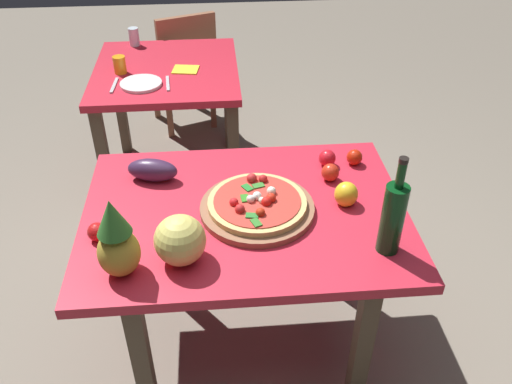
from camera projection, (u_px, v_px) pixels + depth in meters
ground_plane at (247, 340)px, 2.40m from camera, size 10.00×10.00×0.00m
display_table at (245, 229)px, 2.01m from camera, size 1.18×0.86×0.74m
background_table at (168, 87)px, 3.07m from camera, size 0.81×0.88×0.74m
dining_chair at (184, 64)px, 3.70m from camera, size 0.52×0.52×0.85m
pizza_board at (257, 208)px, 1.94m from camera, size 0.42×0.42×0.02m
pizza at (257, 202)px, 1.93m from camera, size 0.36×0.36×0.06m
wine_bottle at (393, 217)px, 1.71m from camera, size 0.08×0.08×0.36m
pineapple_left at (117, 242)px, 1.63m from camera, size 0.13×0.13×0.28m
melon at (180, 240)px, 1.70m from camera, size 0.17×0.17×0.17m
bell_pepper at (346, 194)px, 1.96m from camera, size 0.09×0.09×0.10m
eggplant at (152, 170)px, 2.09m from camera, size 0.22×0.13×0.09m
tomato_by_bottle at (97, 232)px, 1.81m from camera, size 0.06×0.06×0.06m
tomato_near_board at (327, 158)px, 2.18m from camera, size 0.07×0.07×0.07m
tomato_at_corner at (330, 172)px, 2.09m from camera, size 0.07×0.07×0.07m
tomato_beside_pepper at (354, 157)px, 2.19m from camera, size 0.06×0.06×0.06m
drinking_glass_juice at (120, 65)px, 2.92m from camera, size 0.07×0.07×0.09m
drinking_glass_water at (134, 37)px, 3.25m from camera, size 0.06×0.06×0.11m
dinner_plate at (141, 84)px, 2.82m from camera, size 0.22×0.22×0.02m
fork_utensil at (114, 85)px, 2.81m from camera, size 0.03×0.18×0.01m
knife_utensil at (168, 83)px, 2.83m from camera, size 0.03×0.18×0.01m
napkin_folded at (186, 70)px, 2.98m from camera, size 0.16×0.14×0.01m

